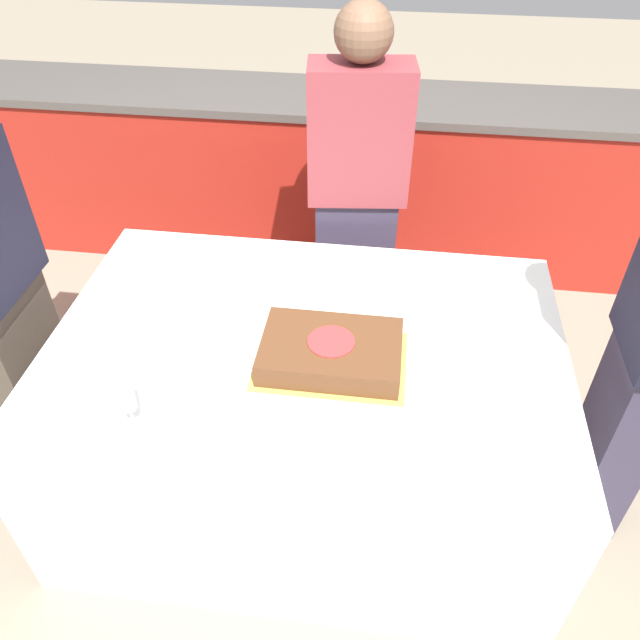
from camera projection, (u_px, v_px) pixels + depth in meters
ground_plane at (309, 473)px, 2.52m from camera, size 14.00×14.00×0.00m
back_counter at (351, 177)px, 3.48m from camera, size 4.40×0.58×0.92m
dining_table at (308, 414)px, 2.29m from camera, size 1.70×1.18×0.72m
cake at (331, 352)px, 1.96m from camera, size 0.48×0.33×0.09m
plate_stack at (169, 347)px, 1.99m from camera, size 0.20×0.20×0.06m
wine_glass at (125, 395)px, 1.70m from camera, size 0.06×0.06×0.20m
side_plate_near_cake at (367, 308)px, 2.18m from camera, size 0.18×0.18×0.00m
utensil_pile at (261, 461)px, 1.68m from camera, size 0.17×0.11×0.02m
person_cutting_cake at (357, 197)px, 2.59m from camera, size 0.42×0.24×1.57m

